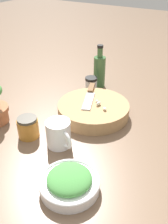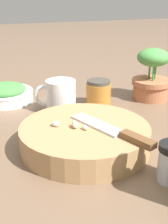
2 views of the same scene
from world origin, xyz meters
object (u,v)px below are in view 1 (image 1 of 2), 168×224
(coffee_mug, at_px, (59,134))
(honey_jar, at_px, (28,127))
(garlic_cloves, at_px, (100,105))
(oil_bottle, at_px, (99,70))
(chef_knife, at_px, (89,94))
(spice_jar, at_px, (91,85))
(herb_bowl, at_px, (69,182))
(cutting_board, at_px, (93,109))

(coffee_mug, distance_m, honey_jar, 0.13)
(garlic_cloves, relative_size, oil_bottle, 0.35)
(oil_bottle, bearing_deg, chef_knife, -163.27)
(spice_jar, bearing_deg, honey_jar, 177.50)
(garlic_cloves, xyz_separation_m, coffee_mug, (-0.22, 0.04, -0.01))
(herb_bowl, relative_size, coffee_mug, 1.48)
(garlic_cloves, distance_m, spice_jar, 0.23)
(cutting_board, distance_m, honey_jar, 0.28)
(cutting_board, relative_size, herb_bowl, 1.68)
(chef_knife, bearing_deg, coffee_mug, 77.45)
(chef_knife, distance_m, coffee_mug, 0.28)
(garlic_cloves, bearing_deg, chef_knife, 55.12)
(cutting_board, relative_size, garlic_cloves, 3.99)
(cutting_board, xyz_separation_m, coffee_mug, (-0.23, 0.00, 0.02))
(spice_jar, height_order, coffee_mug, coffee_mug)
(herb_bowl, height_order, honey_jar, honey_jar)
(coffee_mug, bearing_deg, oil_bottle, 12.46)
(garlic_cloves, bearing_deg, spice_jar, 38.89)
(chef_knife, relative_size, honey_jar, 2.74)
(cutting_board, bearing_deg, garlic_cloves, -94.39)
(chef_knife, height_order, oil_bottle, oil_bottle)
(garlic_cloves, height_order, oil_bottle, oil_bottle)
(coffee_mug, xyz_separation_m, honey_jar, (-0.02, 0.12, -0.01))
(coffee_mug, bearing_deg, garlic_cloves, -8.94)
(cutting_board, bearing_deg, herb_bowl, -159.97)
(cutting_board, relative_size, honey_jar, 3.71)
(chef_knife, distance_m, oil_bottle, 0.21)
(chef_knife, bearing_deg, cutting_board, 111.02)
(garlic_cloves, distance_m, oil_bottle, 0.29)
(chef_knife, height_order, herb_bowl, chef_knife)
(herb_bowl, bearing_deg, cutting_board, 20.03)
(cutting_board, bearing_deg, chef_knife, 42.98)
(cutting_board, relative_size, chef_knife, 1.35)
(herb_bowl, relative_size, honey_jar, 2.21)
(herb_bowl, xyz_separation_m, oil_bottle, (0.62, 0.24, 0.06))
(cutting_board, relative_size, spice_jar, 3.86)
(garlic_cloves, xyz_separation_m, honey_jar, (-0.24, 0.16, -0.02))
(herb_bowl, height_order, spice_jar, spice_jar)
(chef_knife, height_order, coffee_mug, coffee_mug)
(honey_jar, bearing_deg, herb_bowl, -115.19)
(herb_bowl, xyz_separation_m, coffee_mug, (0.14, 0.14, 0.02))
(chef_knife, bearing_deg, oil_bottle, -95.23)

